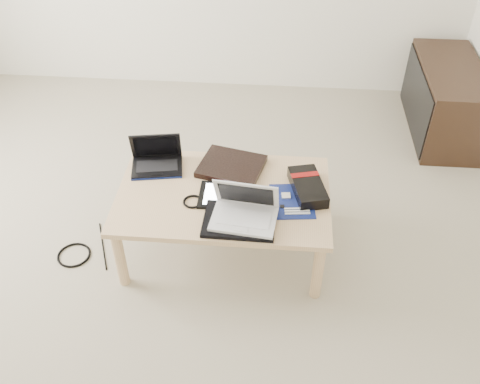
# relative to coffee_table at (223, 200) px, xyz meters

# --- Properties ---
(ground) EXTENTS (4.00, 4.00, 0.00)m
(ground) POSITION_rel_coffee_table_xyz_m (-0.35, -0.14, -0.35)
(ground) COLOR #ADA58C
(ground) RESTS_ON ground
(coffee_table) EXTENTS (1.10, 0.70, 0.40)m
(coffee_table) POSITION_rel_coffee_table_xyz_m (0.00, 0.00, 0.00)
(coffee_table) COLOR #D3B07F
(coffee_table) RESTS_ON ground
(media_cabinet) EXTENTS (0.41, 0.90, 0.50)m
(media_cabinet) POSITION_rel_coffee_table_xyz_m (1.42, 1.31, -0.10)
(media_cabinet) COLOR #342115
(media_cabinet) RESTS_ON ground
(book) EXTENTS (0.39, 0.35, 0.03)m
(book) POSITION_rel_coffee_table_xyz_m (0.02, 0.21, 0.07)
(book) COLOR black
(book) RESTS_ON coffee_table
(netbook) EXTENTS (0.30, 0.24, 0.19)m
(netbook) POSITION_rel_coffee_table_xyz_m (-0.39, 0.20, 0.09)
(netbook) COLOR black
(netbook) RESTS_ON coffee_table
(tablet) EXTENTS (0.28, 0.21, 0.01)m
(tablet) POSITION_rel_coffee_table_xyz_m (0.02, -0.03, 0.06)
(tablet) COLOR black
(tablet) RESTS_ON coffee_table
(remote) EXTENTS (0.10, 0.24, 0.02)m
(remote) POSITION_rel_coffee_table_xyz_m (0.09, 0.10, 0.06)
(remote) COLOR silver
(remote) RESTS_ON coffee_table
(neoprene_sleeve) EXTENTS (0.35, 0.26, 0.02)m
(neoprene_sleeve) POSITION_rel_coffee_table_xyz_m (0.10, -0.21, 0.06)
(neoprene_sleeve) COLOR black
(neoprene_sleeve) RESTS_ON coffee_table
(white_laptop) EXTENTS (0.33, 0.25, 0.21)m
(white_laptop) POSITION_rel_coffee_table_xyz_m (0.13, -0.19, 0.11)
(white_laptop) COLOR silver
(white_laptop) RESTS_ON neoprene_sleeve
(motherboard) EXTENTS (0.24, 0.29, 0.01)m
(motherboard) POSITION_rel_coffee_table_xyz_m (0.36, -0.04, 0.05)
(motherboard) COLOR #0D1455
(motherboard) RESTS_ON coffee_table
(gpu_box) EXTENTS (0.21, 0.32, 0.07)m
(gpu_box) POSITION_rel_coffee_table_xyz_m (0.43, 0.05, 0.08)
(gpu_box) COLOR black
(gpu_box) RESTS_ON coffee_table
(cable_coil) EXTENTS (0.11, 0.11, 0.01)m
(cable_coil) POSITION_rel_coffee_table_xyz_m (-0.15, -0.09, 0.05)
(cable_coil) COLOR black
(cable_coil) RESTS_ON coffee_table
(floor_cable_coil) EXTENTS (0.19, 0.19, 0.01)m
(floor_cable_coil) POSITION_rel_coffee_table_xyz_m (-0.83, -0.14, -0.35)
(floor_cable_coil) COLOR black
(floor_cable_coil) RESTS_ON ground
(floor_cable_trail) EXTENTS (0.15, 0.35, 0.01)m
(floor_cable_trail) POSITION_rel_coffee_table_xyz_m (-0.69, -0.06, -0.35)
(floor_cable_trail) COLOR black
(floor_cable_trail) RESTS_ON ground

